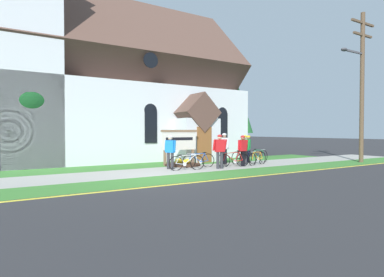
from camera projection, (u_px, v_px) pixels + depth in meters
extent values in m
plane|color=#2B2B2D|center=(129.00, 167.00, 15.50)|extent=(140.00, 140.00, 0.00)
cube|color=#99968E|center=(183.00, 169.00, 14.51)|extent=(32.00, 2.66, 0.01)
cube|color=#38722D|center=(210.00, 175.00, 12.54)|extent=(32.00, 1.95, 0.01)
cube|color=#38722D|center=(160.00, 164.00, 16.72)|extent=(24.00, 2.49, 0.01)
cube|color=yellow|center=(227.00, 179.00, 11.57)|extent=(28.00, 0.16, 0.01)
cube|color=silver|center=(124.00, 124.00, 21.78)|extent=(14.92, 9.46, 4.69)
cube|color=brown|center=(124.00, 66.00, 21.68)|extent=(15.42, 9.64, 9.64)
cube|color=silver|center=(31.00, 55.00, 15.71)|extent=(2.79, 2.79, 11.60)
cube|color=silver|center=(197.00, 140.00, 18.45)|extent=(2.40, 1.60, 2.60)
cube|color=brown|center=(197.00, 113.00, 18.41)|extent=(2.40, 1.80, 2.40)
cube|color=brown|center=(204.00, 145.00, 17.75)|extent=(1.00, 0.06, 2.10)
cube|color=black|center=(151.00, 127.00, 17.71)|extent=(0.76, 0.06, 1.90)
cone|color=black|center=(151.00, 110.00, 17.68)|extent=(0.80, 0.06, 0.80)
cube|color=black|center=(223.00, 127.00, 20.40)|extent=(0.76, 0.06, 1.90)
cone|color=black|center=(223.00, 113.00, 20.38)|extent=(0.80, 0.06, 0.80)
cylinder|color=black|center=(151.00, 60.00, 17.62)|extent=(0.90, 0.06, 0.90)
cube|color=#7F6047|center=(165.00, 158.00, 16.10)|extent=(0.12, 0.12, 0.82)
cube|color=#7F6047|center=(193.00, 157.00, 16.92)|extent=(0.12, 0.12, 0.82)
cube|color=silver|center=(179.00, 141.00, 16.49)|extent=(2.03, 0.15, 0.97)
cube|color=#7F6047|center=(179.00, 131.00, 16.48)|extent=(2.15, 0.19, 0.12)
cube|color=black|center=(180.00, 139.00, 16.45)|extent=(1.62, 0.07, 0.16)
cylinder|color=#382319|center=(183.00, 165.00, 16.19)|extent=(1.90, 1.90, 0.10)
ellipsoid|color=gold|center=(187.00, 161.00, 16.35)|extent=(0.36, 0.36, 0.24)
ellipsoid|color=gold|center=(179.00, 161.00, 16.66)|extent=(0.36, 0.36, 0.24)
ellipsoid|color=gold|center=(178.00, 162.00, 16.04)|extent=(0.36, 0.36, 0.24)
ellipsoid|color=gold|center=(184.00, 162.00, 15.92)|extent=(0.36, 0.36, 0.24)
torus|color=black|center=(176.00, 164.00, 14.09)|extent=(0.69, 0.18, 0.70)
torus|color=black|center=(197.00, 163.00, 14.43)|extent=(0.69, 0.18, 0.70)
cylinder|color=#B7B7BC|center=(190.00, 160.00, 14.31)|extent=(0.57, 0.16, 0.46)
cylinder|color=#B7B7BC|center=(188.00, 155.00, 14.27)|extent=(0.77, 0.20, 0.06)
cylinder|color=#B7B7BC|center=(182.00, 160.00, 14.19)|extent=(0.27, 0.09, 0.42)
cylinder|color=#B7B7BC|center=(180.00, 164.00, 14.16)|extent=(0.43, 0.13, 0.09)
cylinder|color=#B7B7BC|center=(178.00, 160.00, 14.12)|extent=(0.22, 0.08, 0.37)
cylinder|color=#B7B7BC|center=(196.00, 159.00, 14.41)|extent=(0.12, 0.06, 0.39)
ellipsoid|color=black|center=(180.00, 155.00, 14.14)|extent=(0.25, 0.13, 0.05)
cylinder|color=silver|center=(196.00, 154.00, 14.40)|extent=(0.44, 0.12, 0.03)
cylinder|color=silver|center=(185.00, 164.00, 14.23)|extent=(0.18, 0.06, 0.18)
torus|color=black|center=(262.00, 158.00, 16.89)|extent=(0.68, 0.21, 0.70)
torus|color=black|center=(252.00, 159.00, 16.18)|extent=(0.68, 0.21, 0.70)
cylinder|color=orange|center=(256.00, 156.00, 16.42)|extent=(0.53, 0.17, 0.46)
cylinder|color=orange|center=(257.00, 152.00, 16.49)|extent=(0.71, 0.22, 0.07)
cylinder|color=orange|center=(259.00, 156.00, 16.68)|extent=(0.25, 0.10, 0.42)
cylinder|color=orange|center=(260.00, 159.00, 16.75)|extent=(0.39, 0.14, 0.09)
cylinder|color=orange|center=(261.00, 155.00, 16.82)|extent=(0.21, 0.09, 0.37)
cylinder|color=orange|center=(253.00, 156.00, 16.21)|extent=(0.12, 0.06, 0.39)
ellipsoid|color=black|center=(261.00, 152.00, 16.75)|extent=(0.25, 0.14, 0.05)
cylinder|color=silver|center=(253.00, 152.00, 16.23)|extent=(0.43, 0.14, 0.03)
cylinder|color=silver|center=(258.00, 160.00, 16.61)|extent=(0.18, 0.07, 0.18)
torus|color=black|center=(243.00, 160.00, 15.73)|extent=(0.70, 0.22, 0.71)
torus|color=black|center=(224.00, 161.00, 15.44)|extent=(0.70, 0.22, 0.71)
cylinder|color=#A51E19|center=(230.00, 157.00, 15.53)|extent=(0.56, 0.18, 0.45)
cylinder|color=#A51E19|center=(232.00, 153.00, 15.56)|extent=(0.77, 0.24, 0.08)
cylinder|color=#A51E19|center=(237.00, 157.00, 15.64)|extent=(0.26, 0.10, 0.48)
cylinder|color=#A51E19|center=(239.00, 161.00, 15.67)|extent=(0.42, 0.15, 0.09)
cylinder|color=#A51E19|center=(241.00, 156.00, 15.70)|extent=(0.22, 0.09, 0.43)
cylinder|color=#A51E19|center=(224.00, 157.00, 15.45)|extent=(0.12, 0.07, 0.37)
ellipsoid|color=black|center=(239.00, 152.00, 15.67)|extent=(0.25, 0.14, 0.05)
cylinder|color=silver|center=(225.00, 153.00, 15.45)|extent=(0.43, 0.14, 0.03)
cylinder|color=silver|center=(235.00, 161.00, 15.62)|extent=(0.18, 0.07, 0.18)
torus|color=black|center=(253.00, 157.00, 17.23)|extent=(0.74, 0.16, 0.75)
torus|color=black|center=(264.00, 156.00, 17.87)|extent=(0.74, 0.16, 0.75)
cylinder|color=#19723F|center=(260.00, 154.00, 17.65)|extent=(0.54, 0.12, 0.44)
cylinder|color=#19723F|center=(259.00, 150.00, 17.57)|extent=(0.73, 0.16, 0.09)
cylinder|color=#19723F|center=(256.00, 154.00, 17.41)|extent=(0.25, 0.08, 0.49)
cylinder|color=#19723F|center=(255.00, 158.00, 17.36)|extent=(0.40, 0.10, 0.09)
cylinder|color=#19723F|center=(254.00, 154.00, 17.28)|extent=(0.21, 0.07, 0.43)
cylinder|color=#19723F|center=(263.00, 153.00, 17.84)|extent=(0.12, 0.05, 0.37)
ellipsoid|color=black|center=(255.00, 149.00, 17.33)|extent=(0.25, 0.12, 0.05)
cylinder|color=silver|center=(263.00, 150.00, 17.81)|extent=(0.44, 0.10, 0.03)
cylinder|color=silver|center=(257.00, 158.00, 17.49)|extent=(0.18, 0.05, 0.18)
torus|color=black|center=(236.00, 158.00, 16.81)|extent=(0.72, 0.16, 0.73)
torus|color=black|center=(248.00, 157.00, 17.52)|extent=(0.72, 0.16, 0.73)
cylinder|color=black|center=(244.00, 154.00, 17.28)|extent=(0.58, 0.14, 0.46)
cylinder|color=black|center=(243.00, 151.00, 17.19)|extent=(0.79, 0.18, 0.05)
cylinder|color=black|center=(240.00, 155.00, 17.01)|extent=(0.27, 0.08, 0.44)
cylinder|color=black|center=(239.00, 158.00, 16.95)|extent=(0.44, 0.11, 0.09)
cylinder|color=black|center=(237.00, 155.00, 16.87)|extent=(0.23, 0.08, 0.39)
cylinder|color=black|center=(248.00, 154.00, 17.49)|extent=(0.13, 0.06, 0.39)
ellipsoid|color=black|center=(238.00, 151.00, 16.93)|extent=(0.25, 0.12, 0.05)
cylinder|color=silver|center=(247.00, 150.00, 17.45)|extent=(0.44, 0.11, 0.03)
cylinder|color=silver|center=(241.00, 159.00, 17.10)|extent=(0.18, 0.05, 0.18)
torus|color=black|center=(208.00, 161.00, 15.48)|extent=(0.71, 0.13, 0.71)
torus|color=black|center=(189.00, 161.00, 15.06)|extent=(0.71, 0.13, 0.71)
cylinder|color=#194CA5|center=(196.00, 158.00, 15.20)|extent=(0.57, 0.11, 0.43)
cylinder|color=#194CA5|center=(198.00, 154.00, 15.24)|extent=(0.77, 0.13, 0.07)
cylinder|color=#194CA5|center=(203.00, 157.00, 15.36)|extent=(0.26, 0.07, 0.45)
cylinder|color=#194CA5|center=(204.00, 161.00, 15.40)|extent=(0.42, 0.09, 0.09)
cylinder|color=#194CA5|center=(206.00, 157.00, 15.44)|extent=(0.22, 0.06, 0.40)
cylinder|color=#194CA5|center=(190.00, 158.00, 15.07)|extent=(0.12, 0.05, 0.36)
ellipsoid|color=black|center=(205.00, 153.00, 15.40)|extent=(0.25, 0.11, 0.05)
cylinder|color=silver|center=(191.00, 154.00, 15.09)|extent=(0.44, 0.08, 0.03)
cylinder|color=silver|center=(201.00, 162.00, 15.32)|extent=(0.18, 0.04, 0.18)
cylinder|color=#2D2D33|center=(218.00, 160.00, 14.77)|extent=(0.15, 0.15, 0.83)
cylinder|color=#2D2D33|center=(222.00, 160.00, 14.83)|extent=(0.15, 0.15, 0.83)
cube|color=red|center=(220.00, 146.00, 14.78)|extent=(0.50, 0.30, 0.60)
sphere|color=beige|center=(220.00, 137.00, 14.77)|extent=(0.21, 0.21, 0.21)
ellipsoid|color=red|center=(220.00, 136.00, 14.77)|extent=(0.28, 0.31, 0.15)
cylinder|color=red|center=(214.00, 145.00, 14.73)|extent=(0.09, 0.19, 0.55)
cylinder|color=red|center=(225.00, 145.00, 14.83)|extent=(0.09, 0.21, 0.55)
cylinder|color=black|center=(242.00, 159.00, 15.83)|extent=(0.15, 0.15, 0.80)
cylinder|color=black|center=(243.00, 159.00, 15.91)|extent=(0.15, 0.15, 0.80)
cube|color=red|center=(243.00, 145.00, 15.85)|extent=(0.48, 0.28, 0.58)
sphere|color=#936B51|center=(243.00, 138.00, 15.85)|extent=(0.21, 0.21, 0.21)
ellipsoid|color=red|center=(243.00, 137.00, 15.84)|extent=(0.26, 0.29, 0.14)
cylinder|color=red|center=(239.00, 145.00, 15.70)|extent=(0.09, 0.12, 0.53)
cylinder|color=red|center=(247.00, 145.00, 16.00)|extent=(0.09, 0.16, 0.53)
cylinder|color=#191E38|center=(248.00, 156.00, 17.99)|extent=(0.15, 0.15, 0.79)
cylinder|color=#191E38|center=(248.00, 156.00, 17.86)|extent=(0.15, 0.15, 0.79)
cube|color=green|center=(248.00, 144.00, 17.91)|extent=(0.47, 0.43, 0.57)
sphere|color=#936B51|center=(248.00, 138.00, 17.90)|extent=(0.20, 0.20, 0.20)
ellipsoid|color=gold|center=(248.00, 137.00, 17.90)|extent=(0.32, 0.33, 0.14)
cylinder|color=green|center=(250.00, 144.00, 18.15)|extent=(0.09, 0.14, 0.52)
cylinder|color=green|center=(247.00, 144.00, 17.67)|extent=(0.09, 0.16, 0.52)
cylinder|color=black|center=(225.00, 157.00, 16.89)|extent=(0.15, 0.15, 0.86)
cylinder|color=black|center=(223.00, 156.00, 17.01)|extent=(0.15, 0.15, 0.86)
cube|color=silver|center=(224.00, 143.00, 16.93)|extent=(0.31, 0.52, 0.62)
sphere|color=#936B51|center=(224.00, 136.00, 16.92)|extent=(0.22, 0.22, 0.22)
ellipsoid|color=silver|center=(224.00, 135.00, 16.92)|extent=(0.32, 0.29, 0.15)
cylinder|color=silver|center=(228.00, 143.00, 16.70)|extent=(0.09, 0.10, 0.56)
cylinder|color=silver|center=(221.00, 142.00, 17.16)|extent=(0.09, 0.14, 0.57)
cylinder|color=#2D2D33|center=(172.00, 161.00, 14.55)|extent=(0.15, 0.15, 0.81)
cylinder|color=#2D2D33|center=(168.00, 161.00, 14.65)|extent=(0.15, 0.15, 0.81)
cube|color=blue|center=(170.00, 146.00, 14.59)|extent=(0.41, 0.49, 0.59)
sphere|color=tan|center=(170.00, 138.00, 14.58)|extent=(0.21, 0.21, 0.21)
ellipsoid|color=silver|center=(170.00, 137.00, 14.58)|extent=(0.34, 0.32, 0.15)
cylinder|color=blue|center=(175.00, 146.00, 14.42)|extent=(0.09, 0.16, 0.54)
cylinder|color=blue|center=(166.00, 146.00, 14.75)|extent=(0.09, 0.17, 0.54)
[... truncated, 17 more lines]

